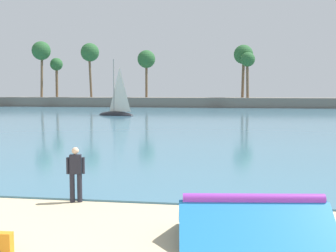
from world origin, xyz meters
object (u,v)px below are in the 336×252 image
(folded_kite, at_px, (253,211))
(person_at_waterline, at_px, (76,173))
(backpack_near_kite, at_px, (5,243))
(sailboat_near_shore, at_px, (117,110))

(folded_kite, xyz_separation_m, person_at_waterline, (-5.12, 2.46, 0.24))
(backpack_near_kite, distance_m, sailboat_near_shore, 45.20)
(folded_kite, height_order, person_at_waterline, person_at_waterline)
(folded_kite, relative_size, sailboat_near_shore, 0.48)
(person_at_waterline, xyz_separation_m, sailboat_near_shore, (-9.87, 40.03, -0.15))
(person_at_waterline, bearing_deg, folded_kite, -25.67)
(person_at_waterline, distance_m, sailboat_near_shore, 41.23)
(backpack_near_kite, xyz_separation_m, sailboat_near_shore, (-9.88, 44.10, 0.53))
(folded_kite, distance_m, person_at_waterline, 5.69)
(folded_kite, xyz_separation_m, backpack_near_kite, (-5.11, -1.61, -0.45))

